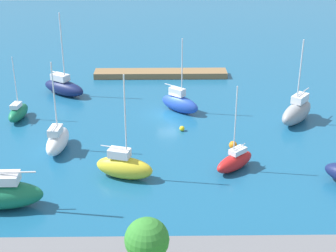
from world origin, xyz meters
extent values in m
plane|color=#19567F|center=(0.00, 0.00, 0.00)|extent=(160.00, 160.00, 0.00)
cube|color=olive|center=(0.82, -15.09, 0.45)|extent=(20.13, 2.98, 0.89)
sphere|color=#337F2D|center=(1.69, 32.14, 5.09)|extent=(2.86, 2.86, 2.86)
ellipsoid|color=#19724C|center=(18.26, 1.17, 0.86)|extent=(2.26, 4.75, 1.73)
cube|color=silver|center=(18.32, 1.53, 1.99)|extent=(1.19, 1.77, 0.52)
cylinder|color=silver|center=(18.23, 0.94, 4.80)|extent=(0.11, 0.11, 6.15)
cylinder|color=silver|center=(18.38, 1.91, 2.40)|extent=(0.39, 1.94, 0.09)
ellipsoid|color=gray|center=(-15.58, 2.50, 1.25)|extent=(5.83, 6.61, 2.50)
cube|color=silver|center=(-15.91, 2.07, 2.94)|extent=(2.51, 2.70, 0.89)
cylinder|color=silver|center=(-15.37, 2.76, 6.39)|extent=(0.16, 0.16, 7.79)
cylinder|color=silver|center=(-16.39, 1.45, 3.53)|extent=(2.14, 2.69, 0.13)
ellipsoid|color=white|center=(11.85, 9.63, 1.07)|extent=(2.45, 5.85, 2.15)
cube|color=silver|center=(11.89, 10.09, 2.54)|extent=(1.34, 2.15, 0.78)
cylinder|color=silver|center=(11.82, 9.35, 5.96)|extent=(0.14, 0.14, 7.63)
cylinder|color=silver|center=(11.92, 10.38, 3.08)|extent=(0.31, 2.08, 0.11)
ellipsoid|color=red|center=(-6.53, 14.10, 0.84)|extent=(4.75, 4.53, 1.68)
cube|color=silver|center=(-6.83, 13.83, 1.95)|extent=(1.97, 1.91, 0.53)
cylinder|color=silver|center=(-6.35, 14.26, 5.29)|extent=(0.12, 0.12, 7.21)
cylinder|color=silver|center=(-7.00, 13.67, 2.36)|extent=(1.37, 1.26, 0.10)
ellipsoid|color=#2347B2|center=(-1.61, -0.96, 1.07)|extent=(5.36, 4.89, 2.15)
cube|color=silver|center=(-1.26, -1.25, 2.62)|extent=(2.19, 2.07, 0.95)
cylinder|color=silver|center=(-1.82, -0.78, 5.86)|extent=(0.13, 0.13, 7.42)
cylinder|color=silver|center=(-0.78, -1.66, 3.25)|extent=(2.16, 1.84, 0.11)
ellipsoid|color=yellow|center=(4.33, 15.59, 1.10)|extent=(6.03, 3.56, 2.19)
cube|color=silver|center=(4.77, 15.46, 2.61)|extent=(2.31, 1.75, 0.83)
cylinder|color=silver|center=(4.06, 15.67, 6.37)|extent=(0.14, 0.14, 8.35)
cylinder|color=silver|center=(5.31, 15.29, 3.18)|extent=(2.54, 0.85, 0.11)
ellipsoid|color=#141E4C|center=(14.17, -7.32, 1.01)|extent=(6.92, 5.67, 2.02)
cube|color=silver|center=(14.62, -7.62, 2.46)|extent=(2.80, 2.50, 0.88)
cylinder|color=silver|center=(13.88, -7.13, 6.71)|extent=(0.16, 0.16, 9.37)
cylinder|color=silver|center=(14.91, -7.81, 3.05)|extent=(2.13, 1.48, 0.13)
cube|color=silver|center=(14.39, 20.57, 2.91)|extent=(2.89, 1.68, 0.83)
cylinder|color=silver|center=(13.45, 20.55, 3.48)|extent=(3.96, 0.21, 0.15)
sphere|color=orange|center=(-7.00, 9.55, 0.45)|extent=(0.89, 0.89, 0.89)
sphere|color=yellow|center=(-1.66, 4.84, 0.31)|extent=(0.61, 0.61, 0.61)
camera|label=1|loc=(0.71, 58.04, 24.61)|focal=53.67mm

